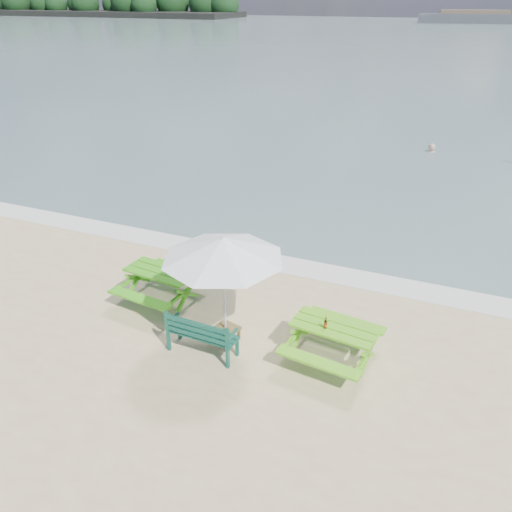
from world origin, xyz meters
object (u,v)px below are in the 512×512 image
at_px(patio_umbrella, 223,248).
at_px(side_table, 226,334).
at_px(park_bench, 203,341).
at_px(beer_bottle, 325,324).
at_px(swimmer, 429,162).
at_px(picnic_table_left, 162,286).
at_px(picnic_table_right, 333,343).

bearing_deg(patio_umbrella, side_table, 0.00).
relative_size(park_bench, beer_bottle, 5.70).
distance_m(park_bench, swimmer, 16.66).
relative_size(picnic_table_left, swimmer, 1.13).
height_order(picnic_table_left, swimmer, picnic_table_left).
bearing_deg(picnic_table_right, patio_umbrella, -172.36).
bearing_deg(park_bench, picnic_table_right, 18.52).
bearing_deg(side_table, patio_umbrella, 0.00).
xyz_separation_m(park_bench, patio_umbrella, (0.25, 0.51, 1.84)).
distance_m(picnic_table_left, patio_umbrella, 2.79).
relative_size(picnic_table_left, patio_umbrella, 0.68).
bearing_deg(picnic_table_left, beer_bottle, -9.57).
relative_size(picnic_table_left, picnic_table_right, 1.01).
height_order(picnic_table_left, patio_umbrella, patio_umbrella).
height_order(picnic_table_left, side_table, picnic_table_left).
height_order(picnic_table_right, beer_bottle, beer_bottle).
xyz_separation_m(picnic_table_left, beer_bottle, (4.00, -0.67, 0.47)).
distance_m(picnic_table_right, park_bench, 2.50).
xyz_separation_m(picnic_table_left, patio_umbrella, (2.01, -0.84, 1.74)).
relative_size(park_bench, side_table, 2.47).
bearing_deg(park_bench, beer_bottle, 16.82).
distance_m(park_bench, patio_umbrella, 1.92).
bearing_deg(side_table, picnic_table_left, 157.36).
xyz_separation_m(picnic_table_right, beer_bottle, (-0.14, -0.12, 0.47)).
height_order(side_table, patio_umbrella, patio_umbrella).
xyz_separation_m(picnic_table_right, park_bench, (-2.37, -0.79, -0.10)).
height_order(picnic_table_right, park_bench, park_bench).
distance_m(patio_umbrella, beer_bottle, 2.36).
distance_m(side_table, swimmer, 16.11).
relative_size(patio_umbrella, beer_bottle, 11.55).
distance_m(picnic_table_left, park_bench, 2.22).
bearing_deg(picnic_table_right, picnic_table_left, 172.38).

